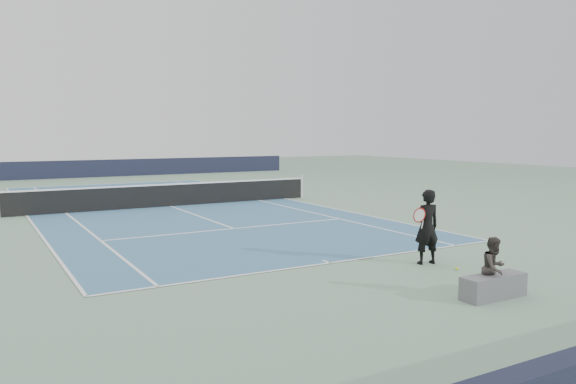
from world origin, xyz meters
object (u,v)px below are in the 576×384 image
tennis_player (427,227)px  tennis_net (170,194)px  tennis_ball (457,269)px  spectator_bench (494,277)px

tennis_player → tennis_net: bearing=98.5°
tennis_net → tennis_ball: (2.09, -13.84, -0.47)m
tennis_player → tennis_ball: tennis_player is taller
tennis_player → spectator_bench: tennis_player is taller
tennis_ball → spectator_bench: spectator_bench is taller
tennis_net → tennis_ball: 14.00m
tennis_player → tennis_ball: 1.18m
tennis_net → tennis_player: size_ratio=7.35×
tennis_net → spectator_bench: size_ratio=9.21×
tennis_player → spectator_bench: (-0.85, -2.66, -0.48)m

